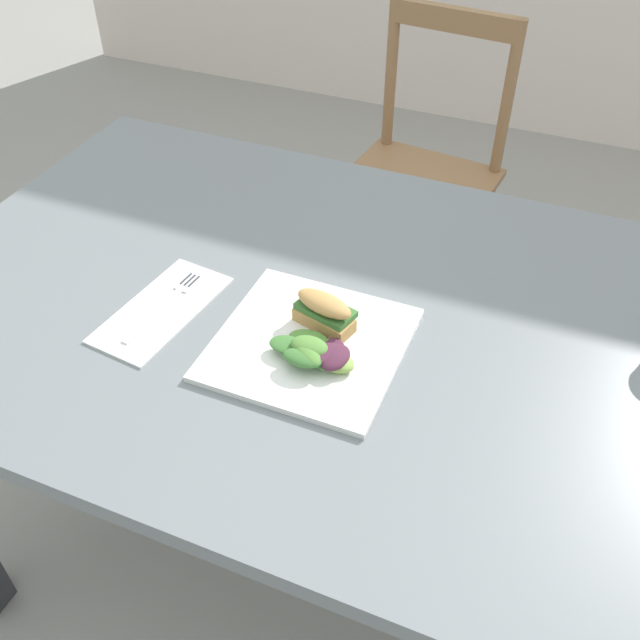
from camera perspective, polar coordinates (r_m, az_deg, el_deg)
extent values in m
plane|color=gray|center=(1.76, 2.12, -15.86)|extent=(8.94, 8.94, 0.00)
cube|color=slate|center=(1.14, 1.47, 0.19)|extent=(1.42, 0.90, 0.03)
cube|color=#2D2D33|center=(1.88, -12.82, 3.70)|extent=(0.07, 0.07, 0.71)
cylinder|color=#8E6642|center=(2.09, 0.86, 4.33)|extent=(0.03, 0.03, 0.43)
cylinder|color=#8E6642|center=(1.99, 9.51, 1.41)|extent=(0.03, 0.03, 0.43)
cylinder|color=#8E6642|center=(2.34, 4.85, 8.72)|extent=(0.03, 0.03, 0.43)
cylinder|color=#8E6642|center=(2.25, 12.72, 6.27)|extent=(0.03, 0.03, 0.43)
cube|color=#8E6642|center=(2.04, 7.52, 10.47)|extent=(0.44, 0.44, 0.02)
cylinder|color=#8E6642|center=(2.15, 5.67, 18.87)|extent=(0.03, 0.03, 0.42)
cylinder|color=#8E6642|center=(2.05, 14.71, 16.61)|extent=(0.03, 0.03, 0.42)
cube|color=#8E6642|center=(2.03, 10.76, 22.47)|extent=(0.36, 0.07, 0.06)
cube|color=white|center=(1.07, -0.83, -1.91)|extent=(0.27, 0.27, 0.01)
cube|color=tan|center=(1.08, 0.20, 0.02)|extent=(0.10, 0.06, 0.02)
cube|color=#3D7033|center=(1.08, 0.40, 0.82)|extent=(0.10, 0.07, 0.01)
ellipsoid|color=tan|center=(1.06, 0.21, 1.36)|extent=(0.10, 0.07, 0.02)
ellipsoid|color=#84A84C|center=(1.02, 1.28, -3.34)|extent=(0.06, 0.05, 0.02)
ellipsoid|color=#4C2338|center=(1.03, 1.25, -2.52)|extent=(0.05, 0.07, 0.01)
ellipsoid|color=#3D7033|center=(1.02, 0.00, -3.22)|extent=(0.06, 0.05, 0.01)
ellipsoid|color=#4C2338|center=(1.02, 1.20, -3.02)|extent=(0.05, 0.06, 0.02)
ellipsoid|color=#518438|center=(1.05, -0.96, -1.53)|extent=(0.06, 0.04, 0.01)
ellipsoid|color=#3D7033|center=(1.02, -1.13, -2.98)|extent=(0.04, 0.05, 0.01)
ellipsoid|color=#518438|center=(1.02, -0.85, -2.11)|extent=(0.06, 0.04, 0.02)
ellipsoid|color=#518438|center=(1.02, -1.08, -2.56)|extent=(0.07, 0.06, 0.02)
ellipsoid|color=#3D7033|center=(1.01, -1.42, -3.06)|extent=(0.06, 0.03, 0.01)
ellipsoid|color=#3D7033|center=(1.04, -2.64, -1.97)|extent=(0.06, 0.04, 0.01)
ellipsoid|color=#6B9E47|center=(1.05, -1.09, -2.03)|extent=(0.06, 0.06, 0.01)
ellipsoid|color=#4C2338|center=(1.02, 0.21, -2.64)|extent=(0.07, 0.07, 0.01)
cube|color=white|center=(1.16, -12.49, 0.84)|extent=(0.14, 0.25, 0.00)
cube|color=silver|center=(1.15, -13.18, 0.32)|extent=(0.02, 0.14, 0.00)
cube|color=silver|center=(1.20, -10.50, 2.91)|extent=(0.03, 0.05, 0.00)
cube|color=#38383D|center=(1.20, -10.02, 3.06)|extent=(0.01, 0.03, 0.00)
cube|color=#38383D|center=(1.20, -10.33, 3.16)|extent=(0.01, 0.03, 0.00)
cube|color=#38383D|center=(1.20, -10.64, 3.27)|extent=(0.01, 0.03, 0.00)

